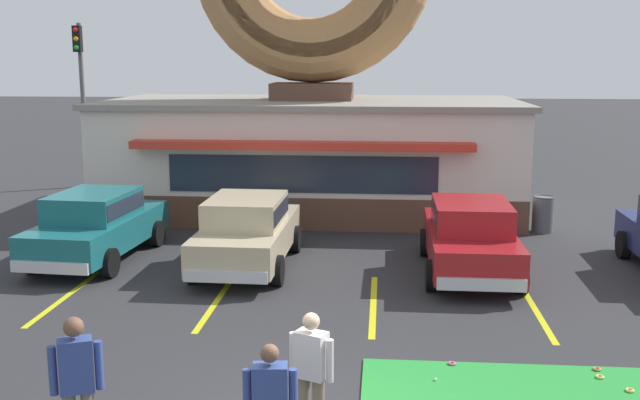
{
  "coord_description": "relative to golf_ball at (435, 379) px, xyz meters",
  "views": [
    {
      "loc": [
        0.9,
        -8.57,
        4.59
      ],
      "look_at": [
        -0.26,
        5.0,
        2.0
      ],
      "focal_mm": 42.0,
      "sensor_mm": 36.0,
      "label": 1
    }
  ],
  "objects": [
    {
      "name": "pedestrian_leather_jacket_man",
      "position": [
        -4.23,
        -2.47,
        0.92
      ],
      "size": [
        0.55,
        0.37,
        1.74
      ],
      "color": "slate",
      "rests_on": "ground"
    },
    {
      "name": "pedestrian_blue_sweater_man",
      "position": [
        -1.63,
        -1.71,
        0.83
      ],
      "size": [
        0.56,
        0.37,
        1.6
      ],
      "color": "#7F7056",
      "rests_on": "ground"
    },
    {
      "name": "car_champagne",
      "position": [
        -3.78,
        5.77,
        0.82
      ],
      "size": [
        2.04,
        4.59,
        1.6
      ],
      "color": "#BCAD89",
      "rests_on": "ground"
    },
    {
      "name": "parking_stripe_left",
      "position": [
        -6.94,
        3.4,
        -0.05
      ],
      "size": [
        0.12,
        3.6,
        0.01
      ],
      "primitive_type": "cube",
      "color": "yellow",
      "rests_on": "ground"
    },
    {
      "name": "parking_stripe_centre",
      "position": [
        -0.94,
        3.4,
        -0.05
      ],
      "size": [
        0.12,
        3.6,
        0.01
      ],
      "primitive_type": "cube",
      "color": "yellow",
      "rests_on": "ground"
    },
    {
      "name": "car_teal",
      "position": [
        -7.34,
        6.08,
        0.82
      ],
      "size": [
        2.21,
        4.67,
        1.6
      ],
      "color": "#196066",
      "rests_on": "ground"
    },
    {
      "name": "donut_shop_building",
      "position": [
        -2.95,
        12.35,
        3.69
      ],
      "size": [
        12.3,
        6.75,
        10.96
      ],
      "color": "brown",
      "rests_on": "ground"
    },
    {
      "name": "mini_donut_near_left",
      "position": [
        2.38,
        0.3,
        -0.0
      ],
      "size": [
        0.13,
        0.13,
        0.04
      ],
      "primitive_type": "torus",
      "color": "#E5C666",
      "rests_on": "putting_mat"
    },
    {
      "name": "parking_stripe_mid_left",
      "position": [
        -3.94,
        3.4,
        -0.05
      ],
      "size": [
        0.12,
        3.6,
        0.01
      ],
      "primitive_type": "cube",
      "color": "yellow",
      "rests_on": "ground"
    },
    {
      "name": "putting_mat",
      "position": [
        1.25,
        -0.02,
        -0.04
      ],
      "size": [
        4.61,
        1.47,
        0.03
      ],
      "primitive_type": "cube",
      "color": "green",
      "rests_on": "ground"
    },
    {
      "name": "trash_bin",
      "position": [
        3.48,
        9.82,
        0.45
      ],
      "size": [
        0.57,
        0.57,
        0.97
      ],
      "color": "#51565B",
      "rests_on": "ground"
    },
    {
      "name": "mini_donut_mid_centre",
      "position": [
        2.42,
        0.58,
        -0.0
      ],
      "size": [
        0.13,
        0.13,
        0.04
      ],
      "primitive_type": "torus",
      "color": "#D17F47",
      "rests_on": "putting_mat"
    },
    {
      "name": "golf_ball",
      "position": [
        0.0,
        0.0,
        0.0
      ],
      "size": [
        0.04,
        0.04,
        0.04
      ],
      "primitive_type": "sphere",
      "color": "white",
      "rests_on": "putting_mat"
    },
    {
      "name": "mini_donut_near_right",
      "position": [
        0.29,
        0.61,
        -0.0
      ],
      "size": [
        0.13,
        0.13,
        0.04
      ],
      "primitive_type": "torus",
      "color": "#D8667F",
      "rests_on": "putting_mat"
    },
    {
      "name": "mini_donut_mid_right",
      "position": [
        2.67,
        -0.13,
        -0.0
      ],
      "size": [
        0.13,
        0.13,
        0.04
      ],
      "primitive_type": "torus",
      "color": "#E5C666",
      "rests_on": "putting_mat"
    },
    {
      "name": "car_red",
      "position": [
        1.09,
        5.67,
        0.82
      ],
      "size": [
        2.0,
        4.57,
        1.6
      ],
      "color": "maroon",
      "rests_on": "ground"
    },
    {
      "name": "traffic_light_pole",
      "position": [
        -11.48,
        15.72,
        3.66
      ],
      "size": [
        0.28,
        0.47,
        5.8
      ],
      "color": "#595B60",
      "rests_on": "ground"
    },
    {
      "name": "parking_stripe_mid_right",
      "position": [
        2.06,
        3.4,
        -0.05
      ],
      "size": [
        0.12,
        3.6,
        0.01
      ],
      "primitive_type": "cube",
      "color": "yellow",
      "rests_on": "ground"
    }
  ]
}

